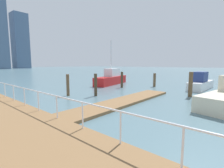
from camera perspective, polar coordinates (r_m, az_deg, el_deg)
The scene contains 11 objects.
ground_plane at distance 18.72m, azimuth -26.70°, elevation -2.66°, with size 300.00×300.00×0.00m, color slate.
floating_dock at distance 12.18m, azimuth 3.46°, elevation -6.37°, with size 11.88×2.00×0.18m, color olive.
boardwalk_railing at distance 6.39m, azimuth -10.48°, elevation -8.13°, with size 0.06×22.58×1.08m.
dock_piling_0 at distance 19.99m, azimuth 3.54°, elevation 1.52°, with size 0.30×0.30×1.98m, color #473826.
dock_piling_1 at distance 15.37m, azimuth -15.42°, elevation -0.36°, with size 0.28×0.28×2.00m, color brown.
dock_piling_2 at distance 16.02m, azimuth 26.14°, elevation -0.11°, with size 0.35×0.35×2.23m, color brown.
dock_piling_3 at distance 21.56m, azimuth 14.87°, elevation 1.39°, with size 0.33×0.33×1.75m, color brown.
dock_piling_4 at distance 14.76m, azimuth -5.84°, elevation -0.31°, with size 0.27×0.27×2.06m, color #473826.
moored_boat_1 at distance 23.43m, azimuth -0.23°, elevation 2.00°, with size 7.13×3.15×6.25m.
moored_boat_2 at distance 21.32m, azimuth 29.01°, elevation 0.24°, with size 5.84×1.70×2.06m.
skyline_tower_4 at distance 135.44m, azimuth -29.81°, elevation 13.03°, with size 9.50×9.17×38.33m, color slate.
Camera 1 is at (-6.99, 2.88, 2.91)m, focal length 25.72 mm.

